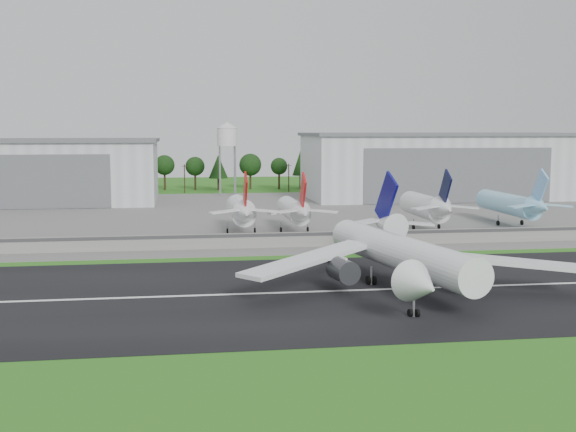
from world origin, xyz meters
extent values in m
plane|color=#256518|center=(0.00, 0.00, 0.00)|extent=(600.00, 600.00, 0.00)
cube|color=black|center=(0.00, 10.00, 0.05)|extent=(320.00, 60.00, 0.10)
cube|color=white|center=(0.00, 10.00, 0.11)|extent=(220.00, 1.00, 0.02)
cube|color=slate|center=(0.00, 120.00, 0.05)|extent=(320.00, 150.00, 0.10)
cube|color=gray|center=(0.00, 55.00, 1.75)|extent=(240.00, 0.50, 3.50)
cube|color=#38383A|center=(0.00, 54.70, 3.00)|extent=(240.00, 0.12, 0.70)
cube|color=silver|center=(-80.00, 165.00, 11.00)|extent=(95.00, 42.00, 22.00)
cube|color=#595B60|center=(-80.00, 165.00, 22.60)|extent=(97.00, 44.00, 1.20)
cube|color=#595B60|center=(-80.00, 143.85, 9.24)|extent=(66.50, 0.30, 18.04)
cube|color=silver|center=(75.00, 165.00, 12.00)|extent=(100.00, 45.00, 24.00)
cube|color=#595B60|center=(75.00, 165.00, 24.60)|extent=(102.00, 47.00, 1.20)
cube|color=#595B60|center=(75.00, 142.35, 10.08)|extent=(70.00, 0.30, 19.68)
cylinder|color=#99999E|center=(-8.00, 182.00, 10.00)|extent=(0.50, 0.50, 20.00)
cylinder|color=#99999E|center=(-2.00, 188.00, 10.00)|extent=(0.50, 0.50, 20.00)
cylinder|color=silver|center=(-5.00, 185.00, 23.50)|extent=(8.00, 8.00, 7.00)
cone|color=silver|center=(-5.00, 185.00, 28.20)|extent=(8.40, 8.40, 2.40)
cylinder|color=white|center=(12.54, 10.00, 6.20)|extent=(13.95, 44.31, 5.80)
cone|color=white|center=(7.85, -14.56, 6.20)|extent=(6.82, 6.98, 5.80)
cone|color=white|center=(17.51, 36.03, 7.40)|extent=(7.10, 9.87, 5.51)
cube|color=#0B0B66|center=(17.42, 35.54, 12.70)|extent=(2.28, 9.46, 11.13)
cube|color=white|center=(26.90, 5.22, 5.40)|extent=(28.36, 13.52, 2.65)
cylinder|color=#333338|center=(21.22, 4.78, 3.80)|extent=(4.76, 6.12, 3.80)
cube|color=white|center=(22.33, 34.60, 7.80)|extent=(9.33, 4.30, 0.98)
cube|color=white|center=(-2.57, 10.85, 5.40)|extent=(25.25, 21.82, 2.65)
cylinder|color=#333338|center=(2.56, 8.34, 3.80)|extent=(4.76, 6.12, 3.80)
cube|color=white|center=(12.51, 36.48, 7.80)|extent=(9.43, 7.14, 0.98)
cube|color=#99999E|center=(11.79, 6.07, 1.70)|extent=(15.45, 31.34, 3.20)
cylinder|color=black|center=(8.69, 13.79, 0.85)|extent=(0.67, 1.55, 1.50)
cylinder|color=white|center=(-8.32, 80.00, 5.95)|extent=(5.89, 24.00, 5.89)
cone|color=white|center=(-8.32, 64.50, 6.95)|extent=(5.60, 7.00, 5.60)
cube|color=#A20D0C|center=(-8.32, 65.00, 11.75)|extent=(0.45, 8.59, 10.02)
cylinder|color=#99999E|center=(-11.82, 78.00, 1.50)|extent=(0.32, 0.32, 3.00)
cylinder|color=#99999E|center=(-4.82, 78.00, 1.50)|extent=(0.32, 0.32, 3.00)
cylinder|color=black|center=(-11.82, 78.00, 0.80)|extent=(0.40, 1.40, 1.40)
cylinder|color=white|center=(5.41, 80.00, 5.64)|extent=(5.28, 24.00, 5.28)
cone|color=white|center=(5.41, 64.50, 6.64)|extent=(5.02, 7.00, 5.02)
cube|color=#B60E13|center=(5.41, 65.00, 11.44)|extent=(0.45, 8.59, 10.02)
cylinder|color=#99999E|center=(1.91, 78.00, 1.50)|extent=(0.32, 0.32, 3.00)
cylinder|color=#99999E|center=(8.91, 78.00, 1.50)|extent=(0.32, 0.32, 3.00)
cylinder|color=black|center=(1.91, 78.00, 0.80)|extent=(0.40, 1.40, 1.40)
cylinder|color=white|center=(40.76, 80.00, 6.10)|extent=(6.20, 24.00, 6.20)
cone|color=white|center=(40.76, 64.50, 7.10)|extent=(5.89, 7.00, 5.89)
cube|color=black|center=(40.76, 65.00, 11.90)|extent=(0.45, 8.59, 10.02)
cylinder|color=#99999E|center=(37.26, 78.00, 1.50)|extent=(0.32, 0.32, 3.00)
cylinder|color=#99999E|center=(44.26, 78.00, 1.50)|extent=(0.32, 0.32, 3.00)
cylinder|color=black|center=(37.26, 78.00, 0.80)|extent=(0.40, 1.40, 1.40)
cylinder|color=#8ED4F6|center=(66.61, 85.00, 5.87)|extent=(5.75, 30.00, 5.75)
cone|color=#8ED4F6|center=(66.61, 66.50, 6.87)|extent=(5.46, 7.00, 5.46)
cube|color=#7CBCFF|center=(66.61, 67.00, 11.67)|extent=(0.45, 8.59, 10.02)
cylinder|color=#99999E|center=(63.11, 83.00, 1.50)|extent=(0.32, 0.32, 3.00)
cylinder|color=#99999E|center=(70.11, 83.00, 1.50)|extent=(0.32, 0.32, 3.00)
cylinder|color=black|center=(63.11, 83.00, 0.80)|extent=(0.40, 1.40, 1.40)
camera|label=1|loc=(-22.93, -103.70, 26.47)|focal=45.00mm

